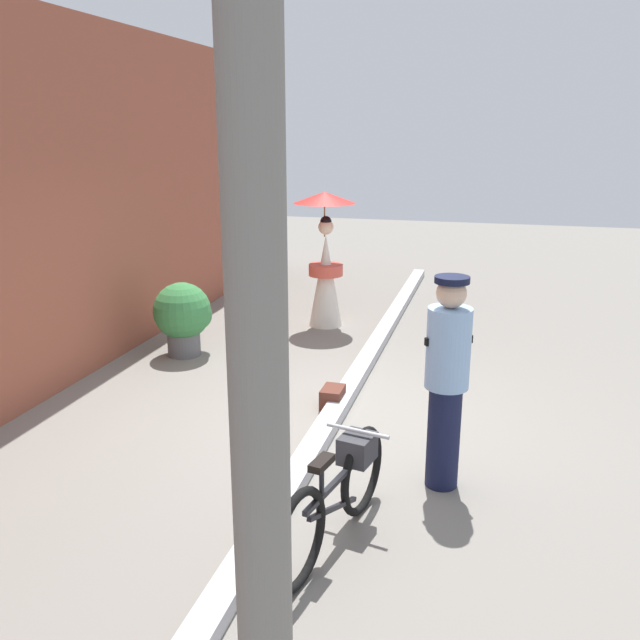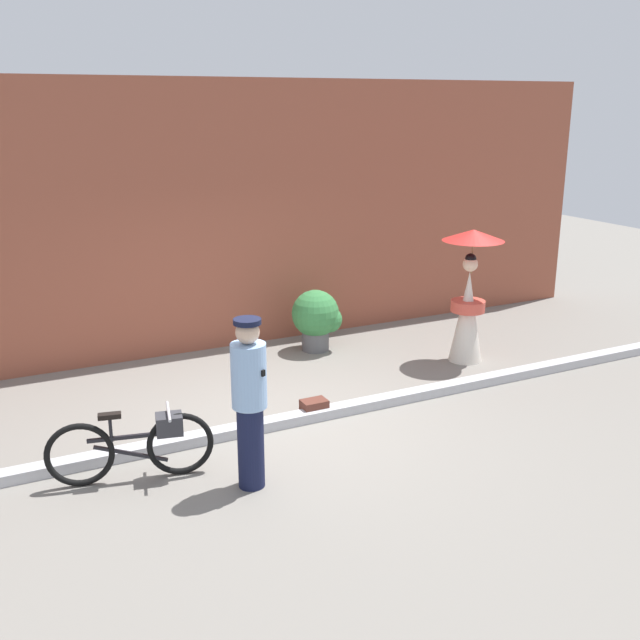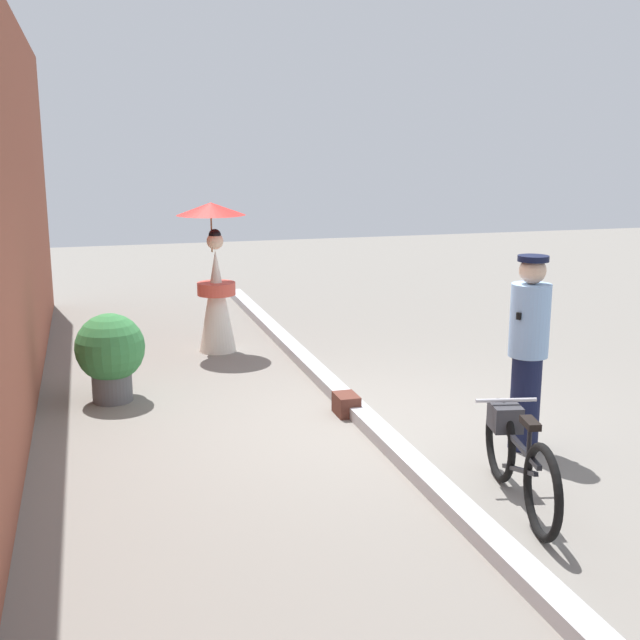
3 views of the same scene
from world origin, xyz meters
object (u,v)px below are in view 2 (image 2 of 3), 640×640
object	(u,v)px
person_officer	(249,399)
backpack_on_pavement	(314,408)
person_with_parasol	(469,294)
bicycle_near_officer	(137,444)
potted_plant_by_door	(317,317)

from	to	relation	value
person_officer	backpack_on_pavement	distance (m)	1.95
person_with_parasol	backpack_on_pavement	world-z (taller)	person_with_parasol
bicycle_near_officer	potted_plant_by_door	size ratio (longest dim) A/B	1.73
person_with_parasol	potted_plant_by_door	distance (m)	2.27
person_officer	backpack_on_pavement	size ratio (longest dim) A/B	5.60
potted_plant_by_door	person_officer	bearing A→B (deg)	-125.17
person_officer	potted_plant_by_door	world-z (taller)	person_officer
bicycle_near_officer	person_with_parasol	size ratio (longest dim) A/B	0.84
person_officer	person_with_parasol	bearing A→B (deg)	26.28
potted_plant_by_door	backpack_on_pavement	bearing A→B (deg)	-117.08
backpack_on_pavement	person_with_parasol	bearing A→B (deg)	16.22
potted_plant_by_door	person_with_parasol	bearing A→B (deg)	-38.20
person_officer	potted_plant_by_door	size ratio (longest dim) A/B	1.84
person_officer	backpack_on_pavement	bearing A→B (deg)	43.45
bicycle_near_officer	person_with_parasol	xyz separation A→B (m)	(5.12, 1.42, 0.62)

